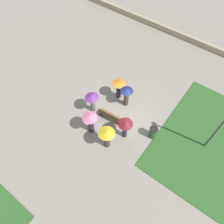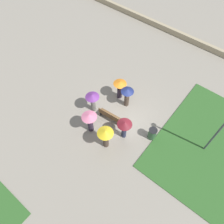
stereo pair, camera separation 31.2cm
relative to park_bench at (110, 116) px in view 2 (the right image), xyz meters
name	(u,v)px [view 2 (the right image)]	position (x,y,z in m)	size (l,w,h in m)	color
ground_plane	(124,116)	(-0.68, -0.88, -0.47)	(90.00, 90.00, 0.00)	gray
lawn_patch_near	(221,152)	(-7.40, -2.63, -0.44)	(8.03, 8.92, 0.06)	#2D5B26
parapet_wall	(193,40)	(-0.68, -11.57, -0.19)	(45.00, 0.35, 0.55)	tan
park_bench	(110,116)	(0.00, 0.00, 0.00)	(1.78, 0.57, 0.90)	brown
lamp_post	(223,126)	(-6.40, -2.13, 2.60)	(0.32, 0.32, 4.83)	#474C51
trash_bin	(152,134)	(-3.15, -0.67, 0.02)	(0.58, 0.58, 0.97)	#335638
crowd_person_purple	(93,99)	(1.51, 0.06, 0.80)	(0.99, 0.99, 1.77)	slate
crowd_person_yellow	(106,136)	(-1.08, 1.74, 0.86)	(1.05, 1.05, 1.92)	#47382D
crowd_person_orange	(120,87)	(0.73, -2.10, 0.65)	(0.97, 0.97, 1.72)	#2D2333
crowd_person_navy	(127,94)	(-0.13, -1.83, 0.77)	(0.93, 0.93, 1.81)	#47382D
crowd_person_pink	(90,120)	(0.51, 1.47, 0.77)	(1.03, 1.03, 1.85)	#2D2333
crowd_person_maroon	(124,126)	(-1.59, 0.45, 0.87)	(0.99, 0.99, 1.82)	#282D47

